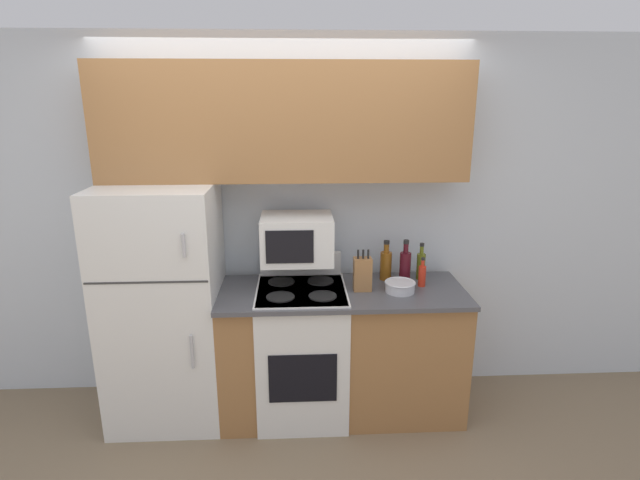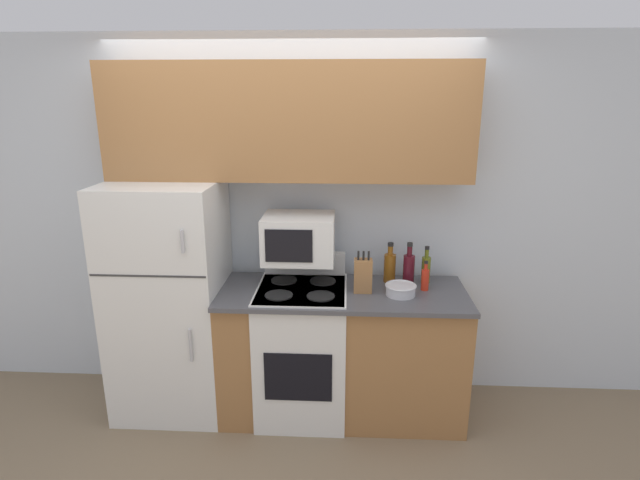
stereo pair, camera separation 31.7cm
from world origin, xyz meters
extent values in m
plane|color=#7F6B51|center=(0.00, 0.00, 0.00)|extent=(12.00, 12.00, 0.00)
cube|color=silver|center=(0.00, 0.68, 1.27)|extent=(8.00, 0.05, 2.55)
cube|color=#9E6B3D|center=(0.37, 0.30, 0.44)|extent=(1.63, 0.61, 0.88)
cube|color=#4C4C51|center=(0.37, 0.28, 0.89)|extent=(1.63, 0.65, 0.03)
cube|color=white|center=(-0.81, 0.32, 0.81)|extent=(0.74, 0.65, 1.61)
cube|color=#383838|center=(-0.81, 0.00, 1.10)|extent=(0.72, 0.01, 0.01)
cylinder|color=#B7B7BC|center=(-0.58, -0.01, 1.32)|extent=(0.02, 0.02, 0.14)
cylinder|color=#B7B7BC|center=(-0.58, -0.01, 0.64)|extent=(0.02, 0.02, 0.22)
cube|color=#9E6B3D|center=(0.00, 0.50, 1.98)|extent=(2.36, 0.32, 0.74)
cube|color=white|center=(0.10, 0.29, 0.46)|extent=(0.59, 0.61, 0.92)
cube|color=black|center=(0.10, -0.02, 0.44)|extent=(0.43, 0.01, 0.33)
cube|color=#2D2D2D|center=(0.10, 0.29, 0.91)|extent=(0.57, 0.58, 0.01)
cube|color=white|center=(0.10, 0.58, 1.00)|extent=(0.57, 0.06, 0.16)
cylinder|color=black|center=(-0.04, 0.16, 0.92)|extent=(0.18, 0.18, 0.01)
cylinder|color=black|center=(0.23, 0.16, 0.92)|extent=(0.18, 0.18, 0.01)
cylinder|color=black|center=(-0.04, 0.42, 0.92)|extent=(0.18, 0.18, 0.01)
cylinder|color=black|center=(0.23, 0.42, 0.92)|extent=(0.18, 0.18, 0.01)
cube|color=white|center=(0.07, 0.40, 1.24)|extent=(0.47, 0.38, 0.30)
cube|color=black|center=(0.02, 0.21, 1.24)|extent=(0.30, 0.01, 0.21)
cube|color=#9E6B3D|center=(0.50, 0.28, 1.02)|extent=(0.12, 0.09, 0.22)
cylinder|color=black|center=(0.47, 0.27, 1.16)|extent=(0.01, 0.01, 0.06)
cylinder|color=black|center=(0.50, 0.27, 1.16)|extent=(0.01, 0.01, 0.06)
cylinder|color=black|center=(0.53, 0.27, 1.16)|extent=(0.01, 0.01, 0.06)
cylinder|color=silver|center=(0.74, 0.24, 0.94)|extent=(0.19, 0.19, 0.06)
torus|color=silver|center=(0.74, 0.24, 0.97)|extent=(0.20, 0.20, 0.01)
cylinder|color=red|center=(0.91, 0.33, 0.98)|extent=(0.05, 0.05, 0.14)
cylinder|color=red|center=(0.91, 0.33, 1.07)|extent=(0.02, 0.02, 0.04)
cylinder|color=black|center=(0.91, 0.33, 1.10)|extent=(0.02, 0.03, 0.02)
cylinder|color=brown|center=(0.69, 0.47, 1.01)|extent=(0.08, 0.08, 0.20)
cylinder|color=brown|center=(0.69, 0.47, 1.14)|extent=(0.04, 0.04, 0.06)
cylinder|color=black|center=(0.69, 0.47, 1.18)|extent=(0.04, 0.04, 0.02)
cylinder|color=#5B6619|center=(0.93, 0.47, 1.00)|extent=(0.06, 0.06, 0.18)
cylinder|color=#5B6619|center=(0.93, 0.47, 1.12)|extent=(0.03, 0.03, 0.06)
cylinder|color=black|center=(0.93, 0.47, 1.16)|extent=(0.03, 0.03, 0.02)
cylinder|color=#470F19|center=(0.81, 0.41, 1.01)|extent=(0.08, 0.08, 0.21)
cylinder|color=#470F19|center=(0.81, 0.41, 1.15)|extent=(0.03, 0.03, 0.07)
cylinder|color=black|center=(0.81, 0.41, 1.20)|extent=(0.04, 0.04, 0.02)
camera|label=1|loc=(0.06, -2.77, 2.15)|focal=28.00mm
camera|label=2|loc=(0.38, -2.77, 2.15)|focal=28.00mm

